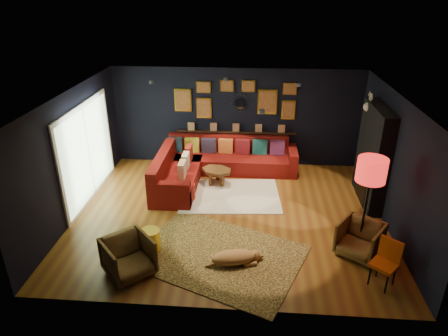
# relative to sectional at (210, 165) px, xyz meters

# --- Properties ---
(floor) EXTENTS (6.50, 6.50, 0.00)m
(floor) POSITION_rel_sectional_xyz_m (0.61, -1.81, -0.32)
(floor) COLOR brown
(floor) RESTS_ON ground
(room_walls) EXTENTS (6.50, 6.50, 6.50)m
(room_walls) POSITION_rel_sectional_xyz_m (0.61, -1.81, 1.27)
(room_walls) COLOR black
(room_walls) RESTS_ON ground
(sectional) EXTENTS (3.41, 2.69, 0.86)m
(sectional) POSITION_rel_sectional_xyz_m (0.00, 0.00, 0.00)
(sectional) COLOR maroon
(sectional) RESTS_ON ground
(ledge) EXTENTS (3.20, 0.12, 0.04)m
(ledge) POSITION_rel_sectional_xyz_m (0.61, 0.87, 0.60)
(ledge) COLOR black
(ledge) RESTS_ON room_walls
(gallery_wall) EXTENTS (3.15, 0.04, 1.02)m
(gallery_wall) POSITION_rel_sectional_xyz_m (0.60, 0.91, 1.48)
(gallery_wall) COLOR yellow
(gallery_wall) RESTS_ON room_walls
(sunburst_mirror) EXTENTS (0.47, 0.16, 0.47)m
(sunburst_mirror) POSITION_rel_sectional_xyz_m (0.71, 0.91, 1.38)
(sunburst_mirror) COLOR silver
(sunburst_mirror) RESTS_ON room_walls
(fireplace) EXTENTS (0.31, 1.60, 2.20)m
(fireplace) POSITION_rel_sectional_xyz_m (3.71, -0.91, 0.70)
(fireplace) COLOR black
(fireplace) RESTS_ON ground
(deer_head) EXTENTS (0.50, 0.28, 0.45)m
(deer_head) POSITION_rel_sectional_xyz_m (3.75, -0.41, 1.73)
(deer_head) COLOR white
(deer_head) RESTS_ON fireplace
(sliding_door) EXTENTS (0.06, 2.80, 2.20)m
(sliding_door) POSITION_rel_sectional_xyz_m (-2.60, -1.21, 0.78)
(sliding_door) COLOR white
(sliding_door) RESTS_ON ground
(ceiling_spots) EXTENTS (3.30, 2.50, 0.06)m
(ceiling_spots) POSITION_rel_sectional_xyz_m (0.61, -1.01, 2.24)
(ceiling_spots) COLOR black
(ceiling_spots) RESTS_ON room_walls
(shag_rug) EXTENTS (2.40, 1.82, 0.03)m
(shag_rug) POSITION_rel_sectional_xyz_m (0.58, -1.00, -0.31)
(shag_rug) COLOR white
(shag_rug) RESTS_ON ground
(leopard_rug) EXTENTS (3.48, 3.03, 0.02)m
(leopard_rug) POSITION_rel_sectional_xyz_m (0.51, -3.25, -0.31)
(leopard_rug) COLOR tan
(leopard_rug) RESTS_ON ground
(coffee_table) EXTENTS (0.91, 0.79, 0.38)m
(coffee_table) POSITION_rel_sectional_xyz_m (0.22, -0.41, 0.01)
(coffee_table) COLOR brown
(coffee_table) RESTS_ON shag_rug
(pouf) EXTENTS (0.54, 0.54, 0.35)m
(pouf) POSITION_rel_sectional_xyz_m (-0.47, -1.21, -0.12)
(pouf) COLOR #A3251B
(pouf) RESTS_ON shag_rug
(armchair_left) EXTENTS (1.01, 1.01, 0.76)m
(armchair_left) POSITION_rel_sectional_xyz_m (-0.95, -3.86, 0.06)
(armchair_left) COLOR #B5863E
(armchair_left) RESTS_ON ground
(armchair_right) EXTENTS (0.96, 0.95, 0.73)m
(armchair_right) POSITION_rel_sectional_xyz_m (3.06, -3.01, 0.04)
(armchair_right) COLOR #B5863E
(armchair_right) RESTS_ON ground
(gold_stool) EXTENTS (0.35, 0.35, 0.44)m
(gold_stool) POSITION_rel_sectional_xyz_m (-0.74, -3.19, -0.10)
(gold_stool) COLOR yellow
(gold_stool) RESTS_ON ground
(orange_chair) EXTENTS (0.54, 0.54, 0.81)m
(orange_chair) POSITION_rel_sectional_xyz_m (3.31, -3.75, 0.15)
(orange_chair) COLOR black
(orange_chair) RESTS_ON ground
(floor_lamp) EXTENTS (0.51, 0.51, 1.86)m
(floor_lamp) POSITION_rel_sectional_xyz_m (3.11, -2.86, 1.25)
(floor_lamp) COLOR black
(floor_lamp) RESTS_ON ground
(dog) EXTENTS (1.17, 0.76, 0.34)m
(dog) POSITION_rel_sectional_xyz_m (0.80, -3.47, -0.14)
(dog) COLOR tan
(dog) RESTS_ON leopard_rug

